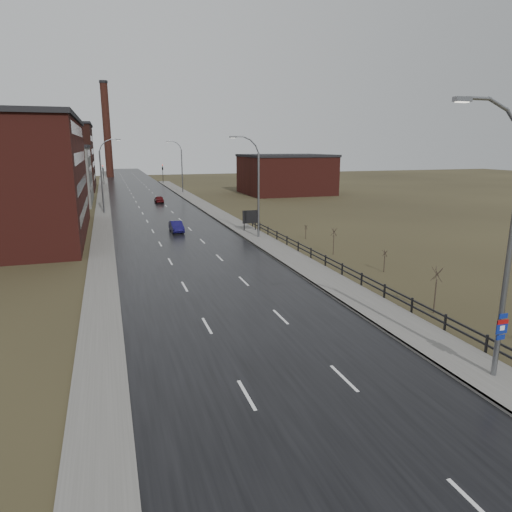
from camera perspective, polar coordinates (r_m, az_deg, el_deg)
ground at (r=17.79m, az=10.55°, el=-21.94°), size 320.00×320.00×0.00m
road at (r=73.66m, az=-12.20°, el=5.29°), size 14.00×300.00×0.06m
sidewalk_right at (r=51.18m, az=0.45°, el=2.11°), size 3.20×180.00×0.18m
curb_right at (r=50.73m, az=-1.18°, el=2.01°), size 0.16×180.00×0.18m
sidewalk_left at (r=73.30m, az=-18.60°, el=4.87°), size 2.40×260.00×0.12m
warehouse_mid at (r=91.35m, az=-25.04°, el=9.19°), size 16.32×20.40×10.50m
warehouse_far at (r=121.63m, az=-25.92°, el=11.07°), size 26.52×24.48×15.50m
building_right at (r=101.94m, az=3.73°, el=10.18°), size 18.36×16.32×8.50m
smokestack at (r=162.67m, az=-18.14°, el=14.78°), size 2.70×2.70×30.70m
streetlight_main at (r=21.86m, az=28.61°, el=0.79°), size 3.91×0.29×12.11m
streetlight_right_mid at (r=51.27m, az=-0.00°, el=8.63°), size 3.36×0.28×11.35m
streetlight_left at (r=74.71m, az=-18.55°, el=9.50°), size 3.36×0.28×11.35m
streetlight_right_far at (r=103.88m, az=-9.41°, el=10.96°), size 3.36×0.28×11.35m
guardrail at (r=36.80m, az=11.24°, el=-1.74°), size 0.10×53.05×1.10m
shrub_c at (r=30.66m, az=21.55°, el=-3.86°), size 0.70×0.74×2.98m
shrub_d at (r=39.45m, az=15.77°, el=-0.53°), size 0.45×0.48×1.88m
shrub_e at (r=44.57m, az=9.69°, el=1.91°), size 0.62×0.65×2.63m
shrub_f at (r=51.82m, az=6.25°, el=3.04°), size 0.40×0.41×1.63m
billboard at (r=55.96m, az=-0.77°, el=4.83°), size 1.90×0.17×2.64m
traffic_light_left at (r=132.70m, az=-18.60°, el=10.45°), size 0.58×2.73×5.30m
traffic_light_right at (r=133.58m, az=-11.61°, el=10.88°), size 0.58×2.73×5.30m
car_near at (r=56.55m, az=-9.92°, el=3.59°), size 1.44×3.99×1.31m
car_far at (r=86.74m, az=-12.02°, el=6.93°), size 1.57×3.84×1.30m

